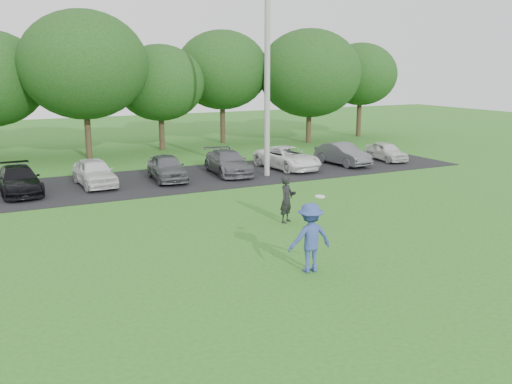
{
  "coord_description": "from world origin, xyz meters",
  "views": [
    {
      "loc": [
        -8.5,
        -13.13,
        5.46
      ],
      "look_at": [
        0.0,
        3.5,
        1.3
      ],
      "focal_mm": 40.0,
      "sensor_mm": 36.0,
      "label": 1
    }
  ],
  "objects": [
    {
      "name": "camera_bystander",
      "position": [
        1.38,
        3.82,
        0.83
      ],
      "size": [
        0.72,
        0.66,
        1.66
      ],
      "color": "black",
      "rests_on": "ground"
    },
    {
      "name": "parked_cars",
      "position": [
        -0.35,
        12.98,
        0.63
      ],
      "size": [
        28.13,
        4.42,
        1.25
      ],
      "color": "slate",
      "rests_on": "parking_lot"
    },
    {
      "name": "ground",
      "position": [
        0.0,
        0.0,
        0.0
      ],
      "size": [
        100.0,
        100.0,
        0.0
      ],
      "primitive_type": "plane",
      "color": "#2D681D",
      "rests_on": "ground"
    },
    {
      "name": "utility_pole",
      "position": [
        4.83,
        11.76,
        5.45
      ],
      "size": [
        0.28,
        0.28,
        10.9
      ],
      "primitive_type": "cylinder",
      "color": "#979893",
      "rests_on": "ground"
    },
    {
      "name": "tree_row",
      "position": [
        1.51,
        22.76,
        4.91
      ],
      "size": [
        42.39,
        9.85,
        8.64
      ],
      "color": "#38281C",
      "rests_on": "ground"
    },
    {
      "name": "parking_lot",
      "position": [
        0.0,
        13.0,
        0.01
      ],
      "size": [
        32.0,
        6.5,
        0.03
      ],
      "primitive_type": "cube",
      "color": "black",
      "rests_on": "ground"
    },
    {
      "name": "frisbee_player",
      "position": [
        -0.55,
        -0.76,
        0.95
      ],
      "size": [
        1.28,
        0.8,
        2.06
      ],
      "color": "#32458F",
      "rests_on": "ground"
    }
  ]
}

